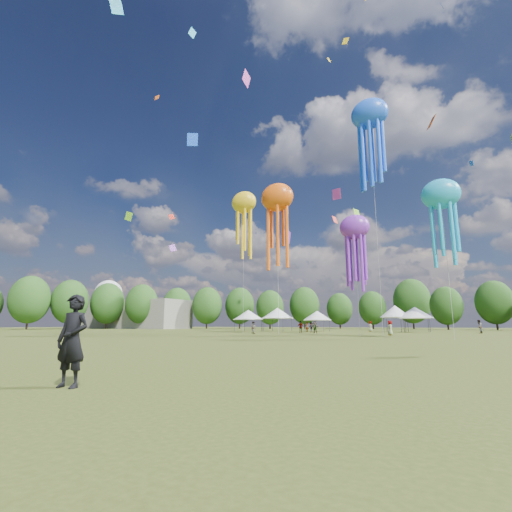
% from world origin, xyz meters
% --- Properties ---
extents(observer_main, '(0.73, 0.55, 1.80)m').
position_xyz_m(observer_main, '(7.91, -2.76, 0.90)').
color(observer_main, black).
rests_on(observer_main, ground).
extents(spectator_near, '(0.93, 0.83, 1.57)m').
position_xyz_m(spectator_near, '(-8.47, 34.74, 0.78)').
color(spectator_near, gray).
rests_on(spectator_near, ground).
extents(spectators_far, '(24.65, 23.11, 1.80)m').
position_xyz_m(spectators_far, '(2.01, 46.92, 0.84)').
color(spectators_far, gray).
rests_on(spectators_far, ground).
extents(festival_tents, '(32.98, 10.32, 4.29)m').
position_xyz_m(festival_tents, '(-4.94, 54.48, 3.07)').
color(festival_tents, '#47474C').
rests_on(festival_tents, ground).
extents(show_kites, '(43.24, 22.32, 28.19)m').
position_xyz_m(show_kites, '(6.46, 37.77, 18.67)').
color(show_kites, '#FC5E0F').
rests_on(show_kites, ground).
extents(small_kites, '(77.35, 65.24, 42.79)m').
position_xyz_m(small_kites, '(0.76, 41.00, 29.51)').
color(small_kites, '#FC5E0F').
rests_on(small_kites, ground).
extents(treeline, '(201.57, 95.24, 13.43)m').
position_xyz_m(treeline, '(-3.87, 62.51, 6.54)').
color(treeline, '#38281C').
rests_on(treeline, ground).
extents(hangar, '(40.00, 12.00, 8.00)m').
position_xyz_m(hangar, '(-72.00, 72.00, 4.00)').
color(hangar, gray).
rests_on(hangar, ground).
extents(radome, '(9.00, 9.00, 16.00)m').
position_xyz_m(radome, '(-88.00, 78.00, 9.99)').
color(radome, white).
rests_on(radome, ground).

